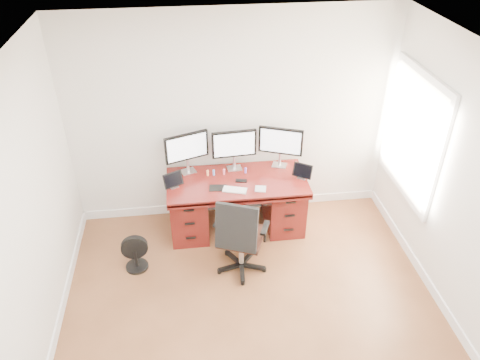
{
  "coord_description": "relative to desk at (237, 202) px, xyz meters",
  "views": [
    {
      "loc": [
        -0.56,
        -2.9,
        3.9
      ],
      "look_at": [
        0.0,
        1.5,
        0.95
      ],
      "focal_mm": 35.0,
      "sensor_mm": 36.0,
      "label": 1
    }
  ],
  "objects": [
    {
      "name": "monitor_left",
      "position": [
        -0.58,
        0.24,
        0.68
      ],
      "size": [
        0.53,
        0.22,
        0.53
      ],
      "rotation": [
        0.0,
        0.0,
        0.35
      ],
      "color": "silver",
      "rests_on": "desk"
    },
    {
      "name": "figurine_purple",
      "position": [
        0.13,
        0.12,
        0.39
      ],
      "size": [
        0.03,
        0.03,
        0.08
      ],
      "color": "#8D57CF",
      "rests_on": "desk"
    },
    {
      "name": "ground",
      "position": [
        0.0,
        -1.83,
        -0.4
      ],
      "size": [
        4.5,
        4.5,
        0.0
      ],
      "primitive_type": "plane",
      "color": "brown",
      "rests_on": "ground"
    },
    {
      "name": "desk",
      "position": [
        0.0,
        0.0,
        0.0
      ],
      "size": [
        1.7,
        0.8,
        0.75
      ],
      "color": "#5C1512",
      "rests_on": "ground"
    },
    {
      "name": "tablet_right",
      "position": [
        0.8,
        -0.08,
        0.43
      ],
      "size": [
        0.24,
        0.19,
        0.19
      ],
      "rotation": [
        0.0,
        0.0,
        -0.59
      ],
      "color": "silver",
      "rests_on": "desk"
    },
    {
      "name": "office_chair",
      "position": [
        -0.06,
        -0.8,
        -0.06
      ],
      "size": [
        0.72,
        0.72,
        1.04
      ],
      "rotation": [
        0.0,
        0.0,
        -0.38
      ],
      "color": "black",
      "rests_on": "ground"
    },
    {
      "name": "keyboard",
      "position": [
        -0.05,
        -0.25,
        0.36
      ],
      "size": [
        0.3,
        0.2,
        0.01
      ],
      "primitive_type": "cube",
      "rotation": [
        0.0,
        0.0,
        -0.31
      ],
      "color": "white",
      "rests_on": "desk"
    },
    {
      "name": "monitor_center",
      "position": [
        0.0,
        0.24,
        0.68
      ],
      "size": [
        0.55,
        0.15,
        0.53
      ],
      "rotation": [
        0.0,
        0.0,
        0.07
      ],
      "color": "silver",
      "rests_on": "desk"
    },
    {
      "name": "figurine_pink",
      "position": [
        -0.14,
        0.12,
        0.39
      ],
      "size": [
        0.03,
        0.03,
        0.08
      ],
      "color": "#E06382",
      "rests_on": "desk"
    },
    {
      "name": "floor_fan",
      "position": [
        -1.25,
        -0.6,
        -0.18
      ],
      "size": [
        0.31,
        0.26,
        0.45
      ],
      "rotation": [
        0.0,
        0.0,
        0.1
      ],
      "color": "black",
      "rests_on": "ground"
    },
    {
      "name": "back_wall",
      "position": [
        0.0,
        0.42,
        0.95
      ],
      "size": [
        4.0,
        0.1,
        2.7
      ],
      "primitive_type": "cube",
      "color": "silver",
      "rests_on": "ground"
    },
    {
      "name": "figurine_orange",
      "position": [
        -0.35,
        0.12,
        0.39
      ],
      "size": [
        0.03,
        0.03,
        0.08
      ],
      "color": "#FF9F5C",
      "rests_on": "desk"
    },
    {
      "name": "monitor_right",
      "position": [
        0.58,
        0.24,
        0.68
      ],
      "size": [
        0.52,
        0.24,
        0.53
      ],
      "rotation": [
        0.0,
        0.0,
        -0.38
      ],
      "color": "silver",
      "rests_on": "desk"
    },
    {
      "name": "phone",
      "position": [
        0.05,
        -0.06,
        0.35
      ],
      "size": [
        0.15,
        0.09,
        0.01
      ],
      "primitive_type": "cube",
      "rotation": [
        0.0,
        0.0,
        -0.18
      ],
      "color": "black",
      "rests_on": "desk"
    },
    {
      "name": "figurine_blue",
      "position": [
        -0.27,
        0.12,
        0.39
      ],
      "size": [
        0.03,
        0.03,
        0.08
      ],
      "color": "#5380D7",
      "rests_on": "desk"
    },
    {
      "name": "drawing_tablet",
      "position": [
        -0.24,
        -0.18,
        0.35
      ],
      "size": [
        0.22,
        0.15,
        0.01
      ],
      "primitive_type": "cube",
      "rotation": [
        0.0,
        0.0,
        -0.1
      ],
      "color": "black",
      "rests_on": "desk"
    },
    {
      "name": "trackpad",
      "position": [
        0.25,
        -0.26,
        0.35
      ],
      "size": [
        0.15,
        0.15,
        0.01
      ],
      "primitive_type": "cube",
      "rotation": [
        0.0,
        0.0,
        -0.21
      ],
      "color": "silver",
      "rests_on": "desk"
    },
    {
      "name": "tablet_left",
      "position": [
        -0.76,
        -0.08,
        0.43
      ],
      "size": [
        0.25,
        0.17,
        0.19
      ],
      "rotation": [
        0.0,
        0.0,
        0.46
      ],
      "color": "silver",
      "rests_on": "desk"
    }
  ]
}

